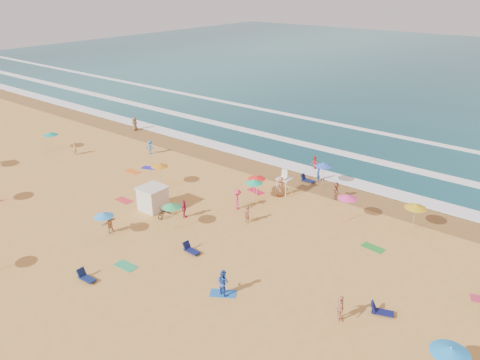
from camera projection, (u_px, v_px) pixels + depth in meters
The scene contains 12 objects.
ground at pixel (193, 217), 39.98m from camera, with size 220.00×220.00×0.00m, color gold.
ocean at pixel (464, 72), 100.34m from camera, with size 220.00×140.00×0.18m, color #0C4756.
wet_sand at pixel (276, 173), 48.96m from camera, with size 220.00×220.00×0.00m, color olive.
surf_foam at pixel (318, 149), 55.26m from camera, with size 200.00×18.70×0.05m.
cabana at pixel (153, 199), 40.96m from camera, with size 2.00×2.00×2.00m, color silver.
cabana_roof at pixel (152, 188), 40.53m from camera, with size 2.20×2.20×0.12m, color silver.
bicycle at pixel (166, 211), 39.86m from camera, with size 0.65×1.88×0.99m, color black.
lifeguard_stand at pixel (284, 184), 43.82m from camera, with size 1.20×1.20×2.10m, color white, non-canonical shape.
beach_umbrellas at pixel (230, 206), 37.21m from camera, with size 58.91×29.58×0.76m.
loungers at pixel (260, 279), 31.48m from camera, with size 57.10×24.19×0.34m.
towels at pixel (204, 235), 37.17m from camera, with size 36.14×22.29×0.03m.
beachgoers at pixel (224, 192), 42.71m from camera, with size 51.70×27.99×2.13m.
Camera 1 is at (25.12, -25.23, 18.89)m, focal length 35.00 mm.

